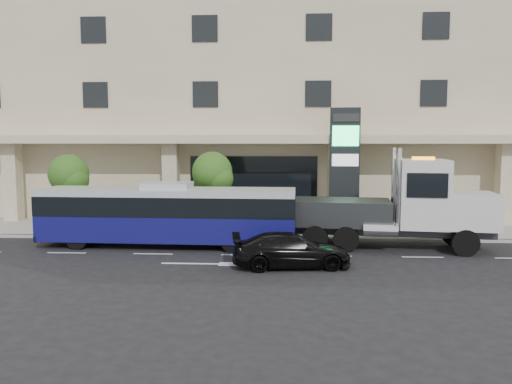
% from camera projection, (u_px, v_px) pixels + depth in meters
% --- Properties ---
extents(ground, '(120.00, 120.00, 0.00)m').
position_uv_depth(ground, '(244.00, 248.00, 23.80)').
color(ground, black).
rests_on(ground, ground).
extents(sidewalk, '(120.00, 6.00, 0.15)m').
position_uv_depth(sidewalk, '(251.00, 228.00, 28.76)').
color(sidewalk, gray).
rests_on(sidewalk, ground).
extents(curb, '(120.00, 0.30, 0.15)m').
position_uv_depth(curb, '(247.00, 238.00, 25.78)').
color(curb, gray).
rests_on(curb, ground).
extents(convention_center, '(60.00, 17.60, 20.00)m').
position_uv_depth(convention_center, '(259.00, 77.00, 38.13)').
color(convention_center, tan).
rests_on(convention_center, ground).
extents(tree_left, '(2.27, 2.20, 4.22)m').
position_uv_depth(tree_left, '(69.00, 177.00, 27.59)').
color(tree_left, '#422B19').
rests_on(tree_left, sidewalk).
extents(tree_mid, '(2.28, 2.20, 4.38)m').
position_uv_depth(tree_mid, '(213.00, 175.00, 27.15)').
color(tree_mid, '#422B19').
rests_on(tree_mid, sidewalk).
extents(tree_right, '(2.10, 2.00, 4.04)m').
position_uv_depth(tree_right, '(427.00, 180.00, 26.56)').
color(tree_right, '#422B19').
rests_on(tree_right, sidewalk).
extents(city_bus, '(12.36, 2.95, 3.11)m').
position_uv_depth(city_bus, '(168.00, 214.00, 24.06)').
color(city_bus, black).
rests_on(city_bus, ground).
extents(tow_truck, '(10.54, 3.61, 4.77)m').
position_uv_depth(tow_truck, '(401.00, 208.00, 23.47)').
color(tow_truck, '#2D3033').
rests_on(tow_truck, ground).
extents(black_sedan, '(4.97, 2.51, 1.39)m').
position_uv_depth(black_sedan, '(291.00, 250.00, 20.13)').
color(black_sedan, black).
rests_on(black_sedan, ground).
extents(signage_pylon, '(1.75, 0.79, 6.83)m').
position_uv_depth(signage_pylon, '(344.00, 167.00, 28.58)').
color(signage_pylon, black).
rests_on(signage_pylon, sidewalk).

